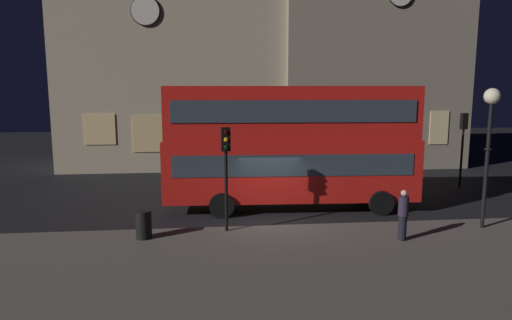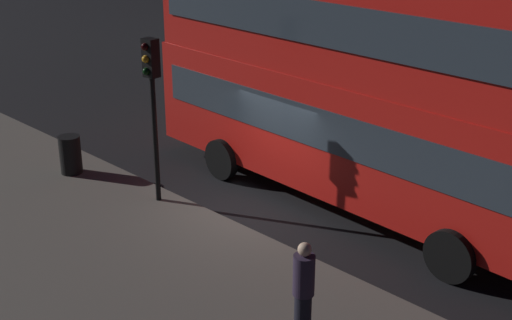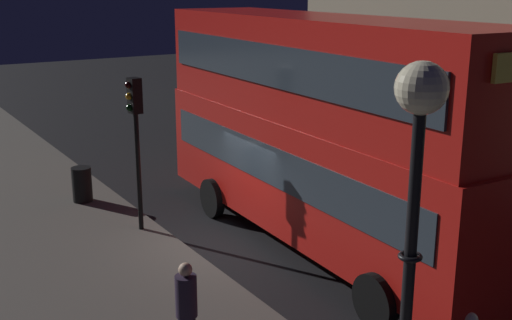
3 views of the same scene
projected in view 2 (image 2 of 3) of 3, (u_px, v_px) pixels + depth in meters
ground_plane at (258, 209)px, 16.12m from camera, size 80.00×80.00×0.00m
sidewalk_slab at (28, 306)px, 12.32m from camera, size 44.00×9.59×0.12m
double_decker_bus at (350, 78)px, 15.47m from camera, size 11.10×3.12×5.39m
traffic_light_near_kerb at (152, 87)px, 15.32m from camera, size 0.34×0.37×3.81m
pedestrian at (303, 291)px, 10.96m from camera, size 0.35×0.35×1.77m
litter_bin at (70, 155)px, 17.70m from camera, size 0.55×0.55×0.98m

